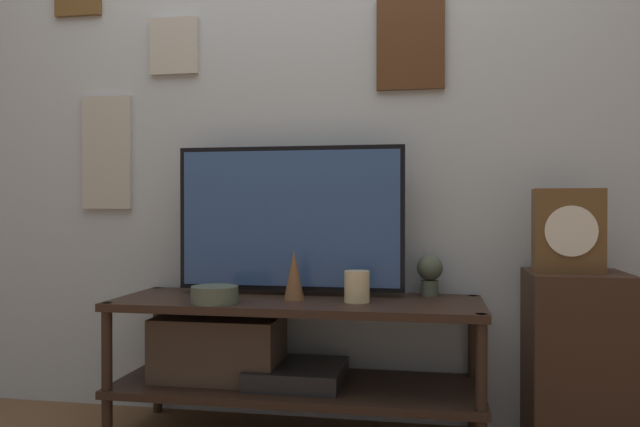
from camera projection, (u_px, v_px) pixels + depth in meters
The scene contains 9 objects.
wall_back at pixel (311, 104), 2.70m from camera, with size 6.40×0.08×2.70m.
media_console at pixel (267, 350), 2.44m from camera, with size 1.42×0.50×0.55m.
television at pixel (290, 219), 2.53m from camera, with size 0.93×0.05×0.60m.
vase_wide_bowl at pixel (215, 295), 2.31m from camera, with size 0.17×0.17×0.06m.
vase_slim_bronze at pixel (294, 275), 2.40m from camera, with size 0.08×0.08×0.19m.
candle_jar at pixel (357, 287), 2.34m from camera, with size 0.10×0.10×0.12m.
decorative_bust at pixel (430, 272), 2.51m from camera, with size 0.10×0.10×0.17m.
side_table at pixel (577, 362), 2.30m from camera, with size 0.35×0.36×0.66m.
mantel_clock at pixel (568, 231), 2.29m from camera, with size 0.25×0.11×0.31m.
Camera 1 is at (0.51, -2.07, 0.90)m, focal length 35.00 mm.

